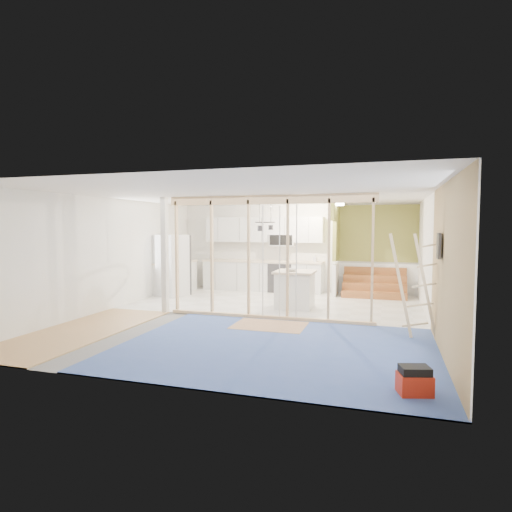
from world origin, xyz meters
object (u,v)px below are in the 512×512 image
(fridge, at_px, (171,266))
(toolbox, at_px, (415,382))
(ladder, at_px, (416,286))
(island, at_px, (295,290))

(fridge, xyz_separation_m, toolbox, (6.05, -5.46, -0.69))
(ladder, bearing_deg, toolbox, -89.69)
(fridge, relative_size, ladder, 0.95)
(island, xyz_separation_m, ladder, (2.56, -2.06, 0.48))
(toolbox, relative_size, ladder, 0.23)
(toolbox, bearing_deg, ladder, 71.06)
(island, relative_size, ladder, 0.51)
(island, height_order, toolbox, island)
(island, relative_size, toolbox, 2.19)
(fridge, bearing_deg, ladder, -8.31)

